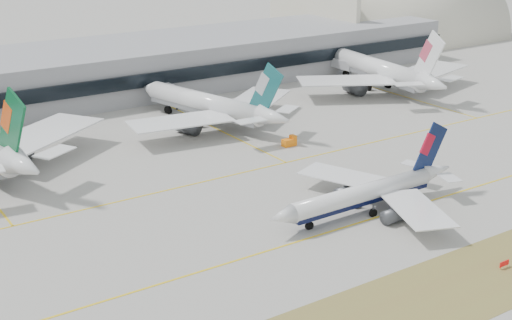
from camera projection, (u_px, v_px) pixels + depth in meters
ground at (287, 230)px, 132.60m from camera, size 3000.00×3000.00×0.00m
taxiing_airliner at (368, 193)px, 139.56m from camera, size 46.70×40.68×15.72m
widebody_cathay at (211, 106)px, 193.95m from camera, size 56.01×55.89×20.60m
widebody_china_air at (381, 71)px, 231.11m from camera, size 64.75×63.75×23.22m
terminal at (69, 75)px, 220.10m from camera, size 280.00×43.10×15.00m
hangar at (390, 40)px, 318.86m from camera, size 91.00×60.00×60.00m
hold_sign_right at (504, 264)px, 118.36m from camera, size 2.20×0.15×1.35m
gse_c at (290, 142)px, 178.62m from camera, size 3.55×2.00×2.60m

